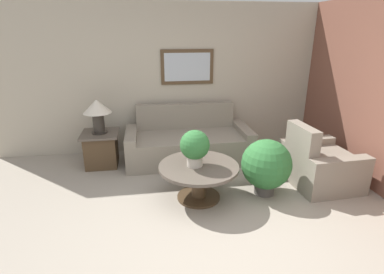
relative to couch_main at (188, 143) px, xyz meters
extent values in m
plane|color=gray|center=(0.04, -2.19, -0.29)|extent=(20.00, 20.00, 0.00)
cube|color=#B2A893|center=(0.04, 0.57, 1.01)|extent=(6.73, 0.06, 2.60)
cube|color=#4C3823|center=(0.06, 0.52, 1.23)|extent=(0.93, 0.03, 0.60)
cube|color=#B2BCC6|center=(0.06, 0.51, 1.23)|extent=(0.81, 0.01, 0.48)
cube|color=brown|center=(2.44, -0.83, 1.01)|extent=(0.06, 4.73, 2.60)
cube|color=gray|center=(0.00, -0.05, -0.06)|extent=(1.74, 0.97, 0.46)
cube|color=gray|center=(0.00, 0.36, 0.39)|extent=(1.74, 0.16, 0.45)
cube|color=gray|center=(-0.96, -0.05, -0.01)|extent=(0.18, 0.97, 0.56)
cube|color=gray|center=(0.96, -0.05, -0.01)|extent=(0.18, 0.97, 0.56)
cube|color=gray|center=(1.78, -1.18, -0.06)|extent=(0.90, 0.67, 0.46)
cube|color=gray|center=(1.43, -1.20, 0.39)|extent=(0.19, 0.63, 0.45)
cube|color=gray|center=(1.80, -1.58, -0.01)|extent=(0.87, 0.22, 0.56)
cube|color=gray|center=(1.76, -0.78, -0.01)|extent=(0.87, 0.22, 0.56)
cylinder|color=#4C3823|center=(-0.05, -1.32, -0.27)|extent=(0.58, 0.58, 0.03)
cylinder|color=#4C3823|center=(-0.05, -1.32, -0.05)|extent=(0.19, 0.19, 0.41)
cylinder|color=brown|center=(-0.05, -1.32, 0.17)|extent=(1.05, 1.05, 0.04)
cube|color=#4C3823|center=(-1.46, -0.04, -0.02)|extent=(0.50, 0.50, 0.53)
cube|color=brown|center=(-1.46, -0.04, 0.26)|extent=(0.59, 0.59, 0.03)
cylinder|color=#2D2823|center=(-1.46, -0.04, 0.29)|extent=(0.25, 0.25, 0.02)
cylinder|color=#2D2823|center=(-1.46, -0.04, 0.46)|extent=(0.18, 0.18, 0.32)
cone|color=beige|center=(-1.46, -0.04, 0.72)|extent=(0.44, 0.44, 0.21)
cylinder|color=beige|center=(-0.11, -1.32, 0.26)|extent=(0.20, 0.20, 0.15)
sphere|color=#2D6B33|center=(-0.11, -1.32, 0.48)|extent=(0.38, 0.38, 0.38)
cylinder|color=#4C4742|center=(0.87, -1.34, -0.20)|extent=(0.27, 0.27, 0.19)
sphere|color=#2D6B33|center=(0.87, -1.34, 0.15)|extent=(0.68, 0.68, 0.68)
camera|label=1|loc=(-0.69, -4.80, 1.85)|focal=28.00mm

